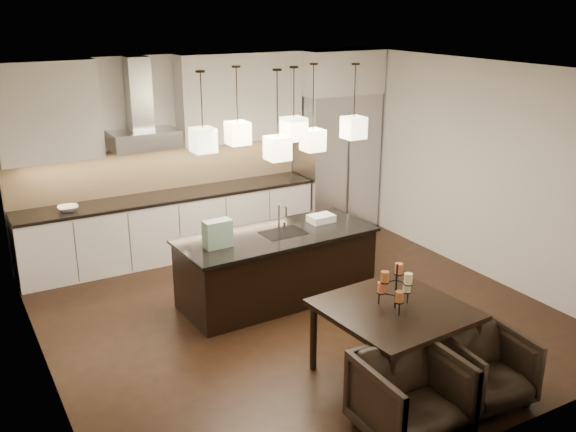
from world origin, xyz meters
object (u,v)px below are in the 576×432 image
island_body (277,268)px  refrigerator (336,162)px  armchair_right (487,368)px  dining_table (393,343)px  armchair_left (411,398)px

island_body → refrigerator: bearing=39.9°
island_body → armchair_right: 2.87m
refrigerator → armchair_right: refrigerator is taller
refrigerator → armchair_right: size_ratio=3.03×
refrigerator → island_body: refrigerator is taller
refrigerator → dining_table: (-1.97, -3.99, -0.70)m
dining_table → refrigerator: bearing=59.3°
armchair_left → dining_table: bearing=62.2°
refrigerator → armchair_left: refrigerator is taller
island_body → armchair_right: island_body is taller
refrigerator → island_body: (-2.11, -1.91, -0.67)m
refrigerator → dining_table: 4.50m
dining_table → armchair_left: bearing=-123.4°
refrigerator → dining_table: refrigerator is taller
island_body → armchair_right: bearing=-79.0°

